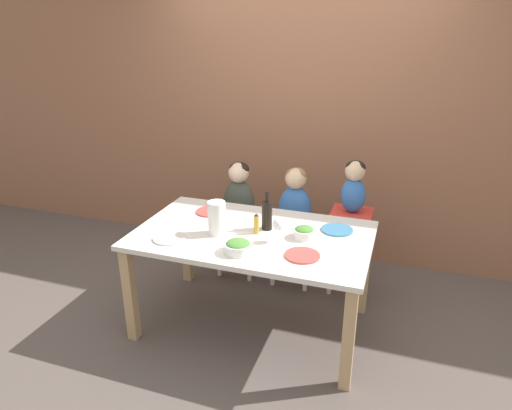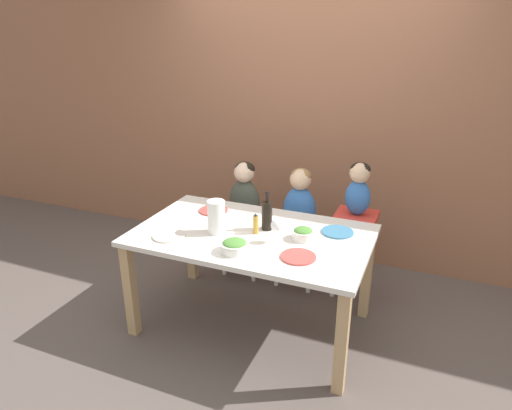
{
  "view_description": "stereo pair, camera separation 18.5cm",
  "coord_description": "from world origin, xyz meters",
  "px_view_note": "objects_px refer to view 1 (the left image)",
  "views": [
    {
      "loc": [
        0.94,
        -2.68,
        2.07
      ],
      "look_at": [
        0.0,
        0.07,
        0.92
      ],
      "focal_mm": 32.0,
      "sensor_mm": 36.0,
      "label": 1
    },
    {
      "loc": [
        1.11,
        -2.62,
        2.07
      ],
      "look_at": [
        0.0,
        0.07,
        0.92
      ],
      "focal_mm": 32.0,
      "sensor_mm": 36.0,
      "label": 2
    }
  ],
  "objects_px": {
    "person_child_left": "(239,194)",
    "dinner_plate_front_left": "(169,238)",
    "dinner_plate_back_left": "(211,211)",
    "person_baby_right": "(354,184)",
    "dinner_plate_back_right": "(337,230)",
    "person_child_center": "(295,200)",
    "wine_bottle": "(267,214)",
    "chair_far_center": "(294,240)",
    "paper_towel_roll": "(217,218)",
    "wine_glass_near": "(278,225)",
    "salad_bowl_small": "(304,232)",
    "dinner_plate_front_right": "(302,255)",
    "salad_bowl_large": "(238,246)",
    "chair_far_left": "(240,232)",
    "chair_right_highchair": "(350,231)"
  },
  "relations": [
    {
      "from": "chair_far_left",
      "to": "paper_towel_roll",
      "type": "bearing_deg",
      "value": -79.62
    },
    {
      "from": "person_child_center",
      "to": "dinner_plate_back_right",
      "type": "distance_m",
      "value": 0.64
    },
    {
      "from": "dinner_plate_back_right",
      "to": "dinner_plate_front_right",
      "type": "height_order",
      "value": "same"
    },
    {
      "from": "paper_towel_roll",
      "to": "dinner_plate_front_left",
      "type": "xyz_separation_m",
      "value": [
        -0.27,
        -0.18,
        -0.11
      ]
    },
    {
      "from": "wine_bottle",
      "to": "dinner_plate_back_left",
      "type": "height_order",
      "value": "wine_bottle"
    },
    {
      "from": "person_child_center",
      "to": "person_baby_right",
      "type": "relative_size",
      "value": 1.32
    },
    {
      "from": "wine_glass_near",
      "to": "dinner_plate_back_left",
      "type": "xyz_separation_m",
      "value": [
        -0.63,
        0.32,
        -0.11
      ]
    },
    {
      "from": "dinner_plate_front_left",
      "to": "dinner_plate_back_left",
      "type": "xyz_separation_m",
      "value": [
        0.07,
        0.52,
        0.0
      ]
    },
    {
      "from": "salad_bowl_large",
      "to": "chair_right_highchair",
      "type": "bearing_deg",
      "value": 60.47
    },
    {
      "from": "chair_far_center",
      "to": "person_child_left",
      "type": "xyz_separation_m",
      "value": [
        -0.49,
        0.0,
        0.36
      ]
    },
    {
      "from": "chair_far_left",
      "to": "dinner_plate_front_right",
      "type": "height_order",
      "value": "dinner_plate_front_right"
    },
    {
      "from": "wine_bottle",
      "to": "person_baby_right",
      "type": "bearing_deg",
      "value": 50.48
    },
    {
      "from": "chair_far_center",
      "to": "dinner_plate_front_right",
      "type": "relative_size",
      "value": 2.09
    },
    {
      "from": "chair_right_highchair",
      "to": "person_baby_right",
      "type": "bearing_deg",
      "value": 90.0
    },
    {
      "from": "chair_right_highchair",
      "to": "wine_glass_near",
      "type": "relative_size",
      "value": 4.24
    },
    {
      "from": "person_child_left",
      "to": "dinner_plate_front_left",
      "type": "relative_size",
      "value": 2.52
    },
    {
      "from": "dinner_plate_front_right",
      "to": "person_child_left",
      "type": "bearing_deg",
      "value": 129.59
    },
    {
      "from": "paper_towel_roll",
      "to": "dinner_plate_back_left",
      "type": "xyz_separation_m",
      "value": [
        -0.2,
        0.34,
        -0.11
      ]
    },
    {
      "from": "chair_far_left",
      "to": "chair_right_highchair",
      "type": "bearing_deg",
      "value": 0.0
    },
    {
      "from": "person_child_center",
      "to": "dinner_plate_back_left",
      "type": "height_order",
      "value": "person_child_center"
    },
    {
      "from": "dinner_plate_front_left",
      "to": "paper_towel_roll",
      "type": "bearing_deg",
      "value": 33.58
    },
    {
      "from": "salad_bowl_large",
      "to": "salad_bowl_small",
      "type": "bearing_deg",
      "value": 44.71
    },
    {
      "from": "person_baby_right",
      "to": "dinner_plate_back_right",
      "type": "height_order",
      "value": "person_baby_right"
    },
    {
      "from": "chair_right_highchair",
      "to": "person_baby_right",
      "type": "height_order",
      "value": "person_baby_right"
    },
    {
      "from": "wine_bottle",
      "to": "salad_bowl_large",
      "type": "bearing_deg",
      "value": -99.15
    },
    {
      "from": "chair_far_left",
      "to": "paper_towel_roll",
      "type": "relative_size",
      "value": 1.96
    },
    {
      "from": "wine_glass_near",
      "to": "dinner_plate_back_right",
      "type": "distance_m",
      "value": 0.47
    },
    {
      "from": "chair_far_center",
      "to": "wine_bottle",
      "type": "relative_size",
      "value": 1.64
    },
    {
      "from": "person_child_center",
      "to": "salad_bowl_large",
      "type": "bearing_deg",
      "value": -96.29
    },
    {
      "from": "dinner_plate_back_right",
      "to": "person_child_center",
      "type": "bearing_deg",
      "value": 131.0
    },
    {
      "from": "dinner_plate_front_left",
      "to": "wine_bottle",
      "type": "bearing_deg",
      "value": 32.78
    },
    {
      "from": "person_child_left",
      "to": "paper_towel_roll",
      "type": "bearing_deg",
      "value": -79.64
    },
    {
      "from": "wine_bottle",
      "to": "chair_far_center",
      "type": "bearing_deg",
      "value": 85.56
    },
    {
      "from": "salad_bowl_small",
      "to": "dinner_plate_front_left",
      "type": "height_order",
      "value": "salad_bowl_small"
    },
    {
      "from": "paper_towel_roll",
      "to": "dinner_plate_front_left",
      "type": "relative_size",
      "value": 1.06
    },
    {
      "from": "chair_far_center",
      "to": "wine_glass_near",
      "type": "distance_m",
      "value": 0.92
    },
    {
      "from": "paper_towel_roll",
      "to": "salad_bowl_small",
      "type": "bearing_deg",
      "value": 12.65
    },
    {
      "from": "person_child_center",
      "to": "salad_bowl_large",
      "type": "relative_size",
      "value": 3.1
    },
    {
      "from": "dinner_plate_front_left",
      "to": "dinner_plate_front_right",
      "type": "height_order",
      "value": "same"
    },
    {
      "from": "person_child_center",
      "to": "salad_bowl_small",
      "type": "bearing_deg",
      "value": -71.02
    },
    {
      "from": "salad_bowl_large",
      "to": "dinner_plate_front_right",
      "type": "relative_size",
      "value": 0.81
    },
    {
      "from": "paper_towel_roll",
      "to": "wine_glass_near",
      "type": "relative_size",
      "value": 1.42
    },
    {
      "from": "dinner_plate_back_left",
      "to": "person_baby_right",
      "type": "bearing_deg",
      "value": 24.68
    },
    {
      "from": "person_child_center",
      "to": "paper_towel_roll",
      "type": "bearing_deg",
      "value": -113.21
    },
    {
      "from": "person_child_center",
      "to": "dinner_plate_front_right",
      "type": "distance_m",
      "value": 0.98
    },
    {
      "from": "dinner_plate_back_left",
      "to": "dinner_plate_front_right",
      "type": "relative_size",
      "value": 1.0
    },
    {
      "from": "salad_bowl_small",
      "to": "dinner_plate_front_left",
      "type": "xyz_separation_m",
      "value": [
        -0.85,
        -0.31,
        -0.03
      ]
    },
    {
      "from": "person_child_left",
      "to": "paper_towel_roll",
      "type": "relative_size",
      "value": 2.37
    },
    {
      "from": "chair_far_left",
      "to": "person_child_center",
      "type": "xyz_separation_m",
      "value": [
        0.49,
        0.0,
        0.36
      ]
    },
    {
      "from": "person_child_left",
      "to": "chair_far_left",
      "type": "bearing_deg",
      "value": -90.0
    }
  ]
}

